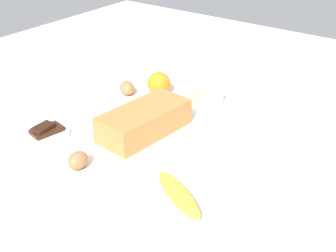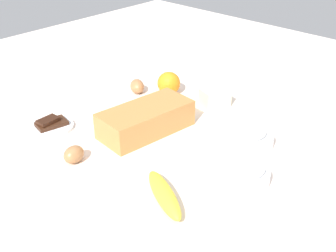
# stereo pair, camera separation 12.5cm
# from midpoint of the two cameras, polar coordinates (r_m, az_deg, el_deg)

# --- Properties ---
(ground_plane) EXTENTS (2.40, 2.40, 0.02)m
(ground_plane) POSITION_cam_midpoint_polar(r_m,az_deg,el_deg) (1.27, 2.81, -2.04)
(ground_plane) COLOR beige
(loaf_pan) EXTENTS (0.29, 0.16, 0.08)m
(loaf_pan) POSITION_cam_midpoint_polar(r_m,az_deg,el_deg) (1.28, -0.15, 0.86)
(loaf_pan) COLOR #B77A3D
(loaf_pan) RESTS_ON ground_plane
(flour_bowl) EXTENTS (0.15, 0.15, 0.07)m
(flour_bowl) POSITION_cam_midpoint_polar(r_m,az_deg,el_deg) (1.25, 13.19, -1.36)
(flour_bowl) COLOR white
(flour_bowl) RESTS_ON ground_plane
(sugar_bowl) EXTENTS (0.14, 0.14, 0.07)m
(sugar_bowl) POSITION_cam_midpoint_polar(r_m,az_deg,el_deg) (1.10, 13.01, -6.01)
(sugar_bowl) COLOR white
(sugar_bowl) RESTS_ON ground_plane
(banana) EXTENTS (0.13, 0.19, 0.04)m
(banana) POSITION_cam_midpoint_polar(r_m,az_deg,el_deg) (1.02, 3.04, -9.09)
(banana) COLOR yellow
(banana) RESTS_ON ground_plane
(orange_fruit) EXTENTS (0.08, 0.08, 0.08)m
(orange_fruit) POSITION_cam_midpoint_polar(r_m,az_deg,el_deg) (1.52, 2.47, 5.58)
(orange_fruit) COLOR orange
(orange_fruit) RESTS_ON ground_plane
(butter_block) EXTENTS (0.11, 0.09, 0.06)m
(butter_block) POSITION_cam_midpoint_polar(r_m,az_deg,el_deg) (1.45, 8.61, 3.63)
(butter_block) COLOR #F4EDB2
(butter_block) RESTS_ON ground_plane
(egg_near_butter) EXTENTS (0.08, 0.08, 0.05)m
(egg_near_butter) POSITION_cam_midpoint_polar(r_m,az_deg,el_deg) (1.53, -1.75, 5.18)
(egg_near_butter) COLOR #A36E42
(egg_near_butter) RESTS_ON ground_plane
(egg_beside_bowl) EXTENTS (0.07, 0.06, 0.05)m
(egg_beside_bowl) POSITION_cam_midpoint_polar(r_m,az_deg,el_deg) (1.17, -9.29, -3.80)
(egg_beside_bowl) COLOR #A06B41
(egg_beside_bowl) RESTS_ON ground_plane
(chocolate_plate) EXTENTS (0.13, 0.13, 0.03)m
(chocolate_plate) POSITION_cam_midpoint_polar(r_m,az_deg,el_deg) (1.34, -12.52, 0.02)
(chocolate_plate) COLOR white
(chocolate_plate) RESTS_ON ground_plane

